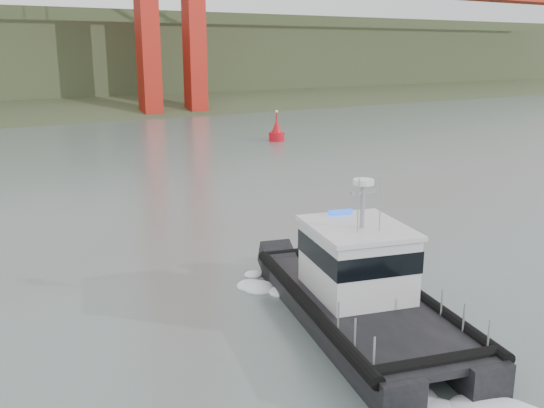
{
  "coord_description": "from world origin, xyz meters",
  "views": [
    {
      "loc": [
        -17.61,
        -18.51,
        10.57
      ],
      "look_at": [
        -0.71,
        8.45,
        2.4
      ],
      "focal_mm": 40.0,
      "sensor_mm": 36.0,
      "label": 1
    }
  ],
  "objects": [
    {
      "name": "nav_buoy",
      "position": [
        20.67,
        41.56,
        1.01
      ],
      "size": [
        1.85,
        1.85,
        3.86
      ],
      "color": "red",
      "rests_on": "ground"
    },
    {
      "name": "patrol_boat",
      "position": [
        -2.91,
        -1.55,
        1.51
      ],
      "size": [
        7.52,
        13.15,
        6.03
      ],
      "rotation": [
        0.0,
        0.0,
        -0.26
      ],
      "color": "black",
      "rests_on": "ground"
    },
    {
      "name": "ground",
      "position": [
        0.0,
        0.0,
        0.0
      ],
      "size": [
        400.0,
        400.0,
        0.0
      ],
      "primitive_type": "plane",
      "color": "slate",
      "rests_on": "ground"
    }
  ]
}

